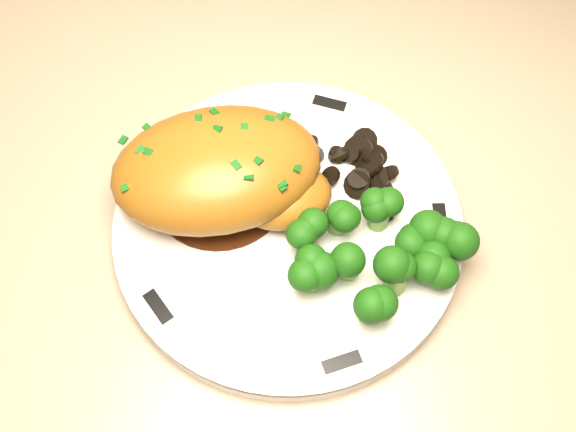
% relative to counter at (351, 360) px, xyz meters
% --- Properties ---
extents(counter, '(1.91, 0.64, 0.95)m').
position_rel_counter_xyz_m(counter, '(0.00, 0.00, 0.00)').
color(counter, '#503F24').
rests_on(counter, ground).
extents(plate, '(0.32, 0.32, 0.02)m').
position_rel_counter_xyz_m(plate, '(-0.08, -0.03, 0.42)').
color(plate, silver).
rests_on(plate, counter).
extents(rim_accent_0, '(0.02, 0.03, 0.00)m').
position_rel_counter_xyz_m(rim_accent_0, '(0.04, 0.00, 0.43)').
color(rim_accent_0, black).
rests_on(rim_accent_0, plate).
extents(rim_accent_1, '(0.03, 0.01, 0.00)m').
position_rel_counter_xyz_m(rim_accent_1, '(-0.07, 0.10, 0.43)').
color(rim_accent_1, black).
rests_on(rim_accent_1, plate).
extents(rim_accent_2, '(0.02, 0.03, 0.00)m').
position_rel_counter_xyz_m(rim_accent_2, '(-0.20, 0.02, 0.43)').
color(rim_accent_2, black).
rests_on(rim_accent_2, plate).
extents(rim_accent_3, '(0.03, 0.03, 0.00)m').
position_rel_counter_xyz_m(rim_accent_3, '(-0.17, -0.13, 0.43)').
color(rim_accent_3, black).
rests_on(rim_accent_3, plate).
extents(rim_accent_4, '(0.03, 0.03, 0.00)m').
position_rel_counter_xyz_m(rim_accent_4, '(-0.02, -0.14, 0.43)').
color(rim_accent_4, black).
rests_on(rim_accent_4, plate).
extents(gravy_pool, '(0.12, 0.12, 0.00)m').
position_rel_counter_xyz_m(gravy_pool, '(-0.15, -0.01, 0.43)').
color(gravy_pool, '#361709').
rests_on(gravy_pool, plate).
extents(chicken_breast, '(0.21, 0.18, 0.07)m').
position_rel_counter_xyz_m(chicken_breast, '(-0.14, -0.01, 0.46)').
color(chicken_breast, '#935919').
rests_on(chicken_breast, plate).
extents(mushroom_pile, '(0.10, 0.07, 0.03)m').
position_rel_counter_xyz_m(mushroom_pile, '(-0.05, 0.03, 0.43)').
color(mushroom_pile, black).
rests_on(mushroom_pile, plate).
extents(broccoli_florets, '(0.14, 0.11, 0.04)m').
position_rel_counter_xyz_m(broccoli_florets, '(-0.01, -0.05, 0.45)').
color(broccoli_florets, olive).
rests_on(broccoli_florets, plate).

